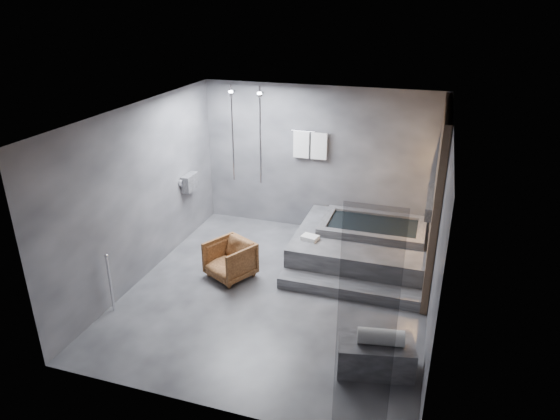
% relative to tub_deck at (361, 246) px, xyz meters
% --- Properties ---
extents(room, '(5.00, 5.04, 2.82)m').
position_rel_tub_deck_xyz_m(room, '(-0.65, -1.21, 1.48)').
color(room, '#2F2F32').
rests_on(room, ground).
extents(tub_deck, '(2.20, 2.00, 0.50)m').
position_rel_tub_deck_xyz_m(tub_deck, '(0.00, 0.00, 0.00)').
color(tub_deck, '#353537').
rests_on(tub_deck, ground).
extents(tub_step, '(2.20, 0.36, 0.18)m').
position_rel_tub_deck_xyz_m(tub_step, '(0.00, -1.18, -0.16)').
color(tub_step, '#353537').
rests_on(tub_step, ground).
extents(concrete_bench, '(1.00, 0.68, 0.41)m').
position_rel_tub_deck_xyz_m(concrete_bench, '(0.62, -2.76, -0.04)').
color(concrete_bench, '#39393B').
rests_on(concrete_bench, ground).
extents(driftwood_chair, '(0.90, 0.91, 0.62)m').
position_rel_tub_deck_xyz_m(driftwood_chair, '(-1.94, -1.24, 0.06)').
color(driftwood_chair, '#462611').
rests_on(driftwood_chair, ground).
extents(rolled_towel, '(0.58, 0.29, 0.20)m').
position_rel_tub_deck_xyz_m(rolled_towel, '(0.67, -2.79, 0.26)').
color(rolled_towel, silver).
rests_on(rolled_towel, concrete_bench).
extents(deck_towel, '(0.31, 0.25, 0.07)m').
position_rel_tub_deck_xyz_m(deck_towel, '(-0.79, -0.50, 0.29)').
color(deck_towel, white).
rests_on(deck_towel, tub_deck).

